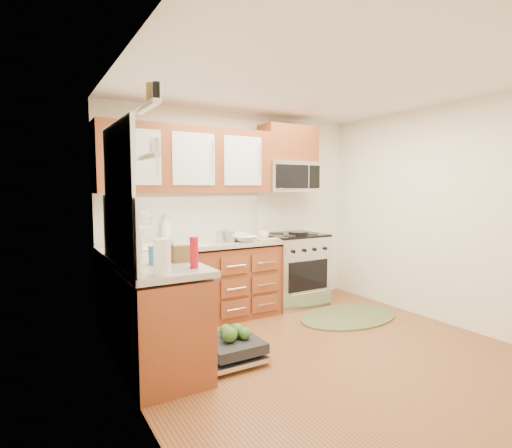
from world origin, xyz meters
TOP-DOWN VIEW (x-y plane):
  - floor at (0.00, 0.00)m, footprint 3.50×3.50m
  - ceiling at (0.00, 0.00)m, footprint 3.50×3.50m
  - wall_back at (0.00, 1.75)m, footprint 3.50×0.04m
  - wall_left at (-1.75, 0.00)m, footprint 0.04×3.50m
  - wall_right at (1.75, 0.00)m, footprint 0.04×3.50m
  - base_cabinet_back at (-0.73, 1.45)m, footprint 2.05×0.60m
  - base_cabinet_left at (-1.45, 0.52)m, footprint 0.60×1.25m
  - countertop_back at (-0.72, 1.44)m, footprint 2.07×0.64m
  - countertop_left at (-1.44, 0.53)m, footprint 0.64×1.27m
  - backsplash_back at (-0.73, 1.74)m, footprint 2.05×0.02m
  - backsplash_left at (-1.74, 0.52)m, footprint 0.02×1.25m
  - upper_cabinets at (-0.73, 1.57)m, footprint 2.05×0.35m
  - cabinet_over_mw at (0.68, 1.57)m, footprint 0.76×0.35m
  - range at (0.68, 1.43)m, footprint 0.76×0.64m
  - microwave at (0.68, 1.55)m, footprint 0.76×0.38m
  - sink at (-1.25, 1.42)m, footprint 0.62×0.50m
  - dishwasher at (-0.86, 0.30)m, footprint 0.70×0.60m
  - window at (-1.74, 0.50)m, footprint 0.03×1.05m
  - window_blind at (-1.71, 0.50)m, footprint 0.02×0.96m
  - shelf_upper at (-1.72, -0.35)m, footprint 0.04×0.40m
  - shelf_lower at (-1.72, -0.35)m, footprint 0.04×0.40m
  - rug at (0.93, 0.64)m, footprint 1.53×1.30m
  - skillet at (0.64, 1.28)m, footprint 0.27×0.27m
  - stock_pot at (-0.39, 1.28)m, footprint 0.26×0.26m
  - cutting_board at (0.15, 1.22)m, footprint 0.30×0.24m
  - canister at (-0.43, 1.26)m, footprint 0.10×0.10m
  - paper_towel_roll at (-1.55, -0.02)m, footprint 0.15×0.15m
  - mustard_bottle at (-1.55, 0.83)m, footprint 0.09×0.09m
  - red_bottle at (-1.25, 0.10)m, footprint 0.09×0.09m
  - wooden_box at (-1.25, 0.41)m, footprint 0.15×0.11m
  - blue_carton at (-1.47, 0.40)m, footprint 0.10×0.06m
  - bowl_a at (-0.16, 1.25)m, footprint 0.32×0.32m
  - bowl_b at (-0.20, 1.40)m, footprint 0.35×0.35m
  - cup at (0.14, 1.33)m, footprint 0.15×0.15m
  - soap_bottle_a at (-0.97, 1.68)m, footprint 0.17×0.17m
  - soap_bottle_b at (-1.54, 0.78)m, footprint 0.10×0.10m
  - soap_bottle_c at (-1.25, 0.62)m, footprint 0.16×0.16m

SIDE VIEW (x-z plane):
  - floor at x=0.00m, z-range 0.00..0.00m
  - rug at x=0.93m, z-range 0.00..0.02m
  - dishwasher at x=-0.86m, z-range 0.00..0.20m
  - base_cabinet_back at x=-0.73m, z-range 0.00..0.85m
  - base_cabinet_left at x=-1.45m, z-range 0.00..0.85m
  - range at x=0.68m, z-range 0.00..0.95m
  - sink at x=-1.25m, z-range 0.67..0.93m
  - countertop_back at x=-0.72m, z-range 0.88..0.93m
  - countertop_left at x=-1.44m, z-range 0.88..0.93m
  - cutting_board at x=0.15m, z-range 0.93..0.94m
  - bowl_a at x=-0.16m, z-range 0.93..0.99m
  - bowl_b at x=-0.20m, z-range 0.93..1.01m
  - skillet at x=0.64m, z-range 0.95..1.00m
  - cup at x=0.14m, z-range 0.93..1.03m
  - stock_pot at x=-0.39m, z-range 0.93..1.06m
  - wooden_box at x=-1.25m, z-range 0.93..1.07m
  - canister at x=-0.43m, z-range 0.93..1.07m
  - blue_carton at x=-1.47m, z-range 0.93..1.08m
  - soap_bottle_c at x=-1.25m, z-range 0.93..1.08m
  - soap_bottle_b at x=-1.54m, z-range 0.93..1.14m
  - mustard_bottle at x=-1.55m, z-range 0.93..1.14m
  - red_bottle at x=-1.25m, z-range 0.93..1.17m
  - paper_towel_roll at x=-1.55m, z-range 0.93..1.19m
  - soap_bottle_a at x=-0.97m, z-range 0.93..1.26m
  - backsplash_back at x=-0.73m, z-range 0.93..1.49m
  - backsplash_left at x=-1.74m, z-range 0.93..1.49m
  - wall_back at x=0.00m, z-range 0.00..2.50m
  - wall_left at x=-1.75m, z-range 0.00..2.50m
  - wall_right at x=1.75m, z-range 0.00..2.50m
  - window at x=-1.74m, z-range 1.02..2.08m
  - microwave at x=0.68m, z-range 1.50..1.90m
  - shelf_lower at x=-1.72m, z-range 1.74..1.76m
  - upper_cabinets at x=-0.73m, z-range 1.50..2.25m
  - window_blind at x=-1.71m, z-range 1.68..2.08m
  - shelf_upper at x=-1.72m, z-range 2.03..2.06m
  - cabinet_over_mw at x=0.68m, z-range 1.90..2.37m
  - ceiling at x=0.00m, z-range 2.50..2.50m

